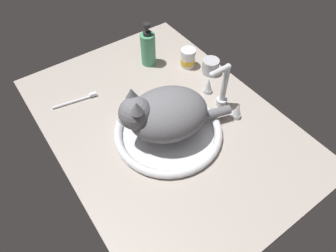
{
  "coord_description": "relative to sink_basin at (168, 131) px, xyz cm",
  "views": [
    {
      "loc": [
        57.6,
        -38.84,
        83.75
      ],
      "look_at": [
        5.65,
        -2.03,
        7.0
      ],
      "focal_mm": 32.19,
      "sensor_mm": 36.0,
      "label": 1
    }
  ],
  "objects": [
    {
      "name": "cat",
      "position": [
        -0.5,
        -1.67,
        9.32
      ],
      "size": [
        26.67,
        37.7,
        18.72
      ],
      "color": "slate",
      "rests_on": "sink_basin"
    },
    {
      "name": "pill_bottle",
      "position": [
        -24.84,
        27.56,
        2.44
      ],
      "size": [
        6.05,
        6.05,
        7.91
      ],
      "color": "white",
      "rests_on": "countertop"
    },
    {
      "name": "metal_jar",
      "position": [
        -16.21,
        32.42,
        1.81
      ],
      "size": [
        6.69,
        6.69,
        6.05
      ],
      "color": "#B2B5BA",
      "rests_on": "countertop"
    },
    {
      "name": "toothbrush",
      "position": [
        -32.19,
        -19.22,
        -0.6
      ],
      "size": [
        3.99,
        16.49,
        1.7
      ],
      "color": "silver",
      "rests_on": "countertop"
    },
    {
      "name": "faucet",
      "position": [
        -0.0,
        23.52,
        5.8
      ],
      "size": [
        18.93,
        9.97,
        18.68
      ],
      "color": "silver",
      "rests_on": "countertop"
    },
    {
      "name": "countertop",
      "position": [
        -5.65,
        2.03,
        -2.73
      ],
      "size": [
        103.0,
        73.98,
        3.0
      ],
      "primitive_type": "cube",
      "color": "#ADA399",
      "rests_on": "ground"
    },
    {
      "name": "sink_basin",
      "position": [
        0.0,
        0.0,
        0.0
      ],
      "size": [
        36.78,
        36.78,
        2.77
      ],
      "color": "white",
      "rests_on": "countertop"
    },
    {
      "name": "soap_pump_bottle",
      "position": [
        -35.75,
        15.46,
        6.01
      ],
      "size": [
        6.02,
        6.02,
        18.36
      ],
      "color": "#4C9E70",
      "rests_on": "countertop"
    }
  ]
}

